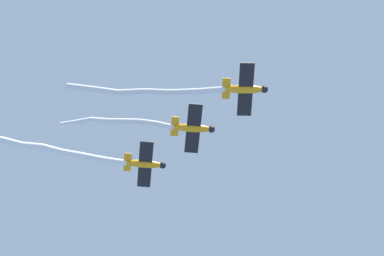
% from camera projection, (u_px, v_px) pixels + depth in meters
% --- Properties ---
extents(airplane_lead, '(7.39, 6.34, 1.98)m').
position_uv_depth(airplane_lead, '(245.00, 89.00, 89.34)').
color(airplane_lead, orange).
extents(smoke_trail_lead, '(12.24, 16.47, 1.44)m').
position_uv_depth(smoke_trail_lead, '(145.00, 90.00, 89.28)').
color(smoke_trail_lead, white).
extents(airplane_left_wing, '(7.59, 6.18, 1.98)m').
position_uv_depth(airplane_left_wing, '(193.00, 128.00, 93.11)').
color(airplane_left_wing, orange).
extents(smoke_trail_left_wing, '(11.18, 11.71, 3.78)m').
position_uv_depth(smoke_trail_left_wing, '(115.00, 122.00, 94.36)').
color(smoke_trail_left_wing, white).
extents(airplane_right_wing, '(7.63, 6.14, 1.98)m').
position_uv_depth(airplane_right_wing, '(145.00, 164.00, 96.89)').
color(airplane_right_wing, orange).
extents(smoke_trail_right_wing, '(8.40, 16.02, 2.08)m').
position_uv_depth(smoke_trail_right_wing, '(63.00, 151.00, 96.36)').
color(smoke_trail_right_wing, white).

